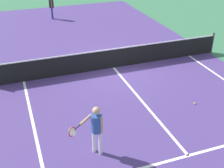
{
  "coord_description": "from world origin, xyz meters",
  "views": [
    {
      "loc": [
        -4.41,
        -11.99,
        6.11
      ],
      "look_at": [
        -1.24,
        -3.21,
        1.0
      ],
      "focal_mm": 48.23,
      "sensor_mm": 36.0,
      "label": 1
    }
  ],
  "objects_px": {
    "player_far": "(51,5)",
    "tennis_ball_mid_court": "(195,103)",
    "player_near": "(96,126)",
    "net": "(114,58)"
  },
  "relations": [
    {
      "from": "tennis_ball_mid_court",
      "to": "player_far",
      "type": "bearing_deg",
      "value": 103.37
    },
    {
      "from": "net",
      "to": "tennis_ball_mid_court",
      "type": "bearing_deg",
      "value": -66.2
    },
    {
      "from": "player_near",
      "to": "player_far",
      "type": "height_order",
      "value": "same"
    },
    {
      "from": "player_far",
      "to": "tennis_ball_mid_court",
      "type": "distance_m",
      "value": 13.32
    },
    {
      "from": "player_far",
      "to": "net",
      "type": "bearing_deg",
      "value": -81.73
    },
    {
      "from": "net",
      "to": "player_near",
      "type": "distance_m",
      "value": 5.94
    },
    {
      "from": "net",
      "to": "player_far",
      "type": "xyz_separation_m",
      "value": [
        -1.29,
        8.9,
        0.49
      ]
    },
    {
      "from": "player_near",
      "to": "tennis_ball_mid_court",
      "type": "bearing_deg",
      "value": 17.3
    },
    {
      "from": "player_near",
      "to": "tennis_ball_mid_court",
      "type": "distance_m",
      "value": 4.58
    },
    {
      "from": "player_near",
      "to": "tennis_ball_mid_court",
      "type": "height_order",
      "value": "player_near"
    }
  ]
}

